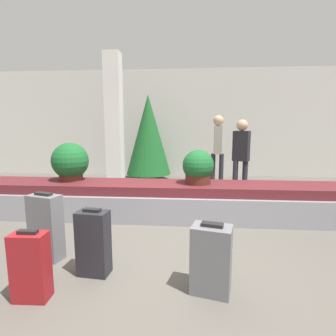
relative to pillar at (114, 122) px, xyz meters
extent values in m
plane|color=#59544C|center=(1.46, -3.35, -1.60)|extent=(18.00, 18.00, 0.00)
cube|color=beige|center=(1.46, 1.86, 0.00)|extent=(18.00, 0.06, 3.20)
cube|color=gray|center=(1.46, -2.04, -1.39)|extent=(7.55, 0.90, 0.42)
cube|color=#5B1E23|center=(1.46, -2.04, -1.11)|extent=(7.25, 0.74, 0.15)
cube|color=silver|center=(0.00, 0.00, 0.00)|extent=(0.37, 0.37, 3.20)
cube|color=slate|center=(0.21, -3.58, -1.23)|extent=(0.40, 0.28, 0.74)
cube|color=black|center=(0.21, -3.58, -0.85)|extent=(0.21, 0.12, 0.03)
cube|color=slate|center=(2.00, -4.05, -1.29)|extent=(0.39, 0.31, 0.62)
cube|color=black|center=(2.00, -4.05, -0.97)|extent=(0.20, 0.13, 0.03)
cube|color=maroon|center=(0.46, -4.27, -1.30)|extent=(0.30, 0.18, 0.59)
cube|color=black|center=(0.46, -4.27, -0.99)|extent=(0.16, 0.07, 0.03)
cube|color=#232328|center=(0.85, -3.84, -1.27)|extent=(0.32, 0.22, 0.65)
cube|color=black|center=(0.85, -3.84, -0.93)|extent=(0.17, 0.08, 0.03)
cylinder|color=#4C2319|center=(-0.24, -1.93, -0.95)|extent=(0.39, 0.39, 0.17)
sphere|color=#195B28|center=(-0.24, -1.93, -0.70)|extent=(0.62, 0.62, 0.62)
cylinder|color=#4C2319|center=(1.94, -2.03, -0.95)|extent=(0.41, 0.41, 0.16)
sphere|color=#195B28|center=(1.94, -2.03, -0.74)|extent=(0.51, 0.51, 0.51)
cylinder|color=#282833|center=(2.77, -0.73, -1.21)|extent=(0.11, 0.11, 0.78)
cylinder|color=#282833|center=(2.97, -0.73, -1.21)|extent=(0.11, 0.11, 0.78)
cube|color=#232328|center=(2.87, -0.73, -0.51)|extent=(0.37, 0.32, 0.62)
sphere|color=tan|center=(2.87, -0.73, -0.08)|extent=(0.23, 0.23, 0.23)
cylinder|color=#282833|center=(2.38, 0.15, -1.18)|extent=(0.11, 0.11, 0.84)
cylinder|color=#282833|center=(2.58, 0.15, -1.18)|extent=(0.11, 0.11, 0.84)
cube|color=gray|center=(2.48, 0.15, -0.42)|extent=(0.20, 0.33, 0.67)
sphere|color=tan|center=(2.48, 0.15, 0.04)|extent=(0.25, 0.25, 0.25)
cylinder|color=#4C331E|center=(0.67, 1.00, -1.51)|extent=(0.16, 0.16, 0.18)
cone|color=#195623|center=(0.67, 1.00, -0.33)|extent=(1.24, 1.24, 2.19)
camera|label=1|loc=(1.79, -6.24, -0.14)|focal=28.00mm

